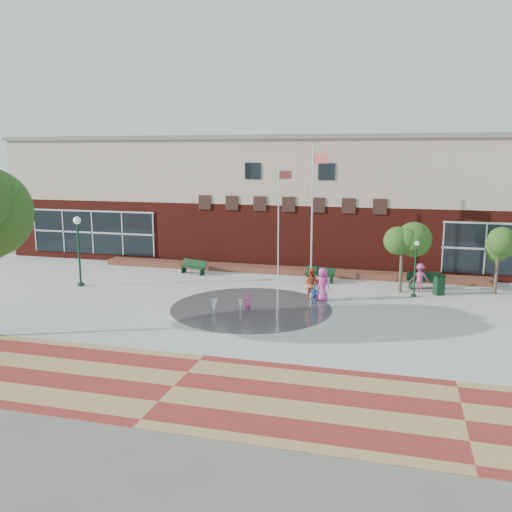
% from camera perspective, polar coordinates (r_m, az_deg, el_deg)
% --- Properties ---
extents(ground, '(120.00, 120.00, 0.00)m').
position_cam_1_polar(ground, '(25.64, -2.34, -7.33)').
color(ground, '#666056').
rests_on(ground, ground).
extents(plaza_concrete, '(46.00, 18.00, 0.01)m').
position_cam_1_polar(plaza_concrete, '(29.32, 0.00, -4.99)').
color(plaza_concrete, '#A8A8A0').
rests_on(plaza_concrete, ground).
extents(paver_band, '(46.00, 6.00, 0.01)m').
position_cam_1_polar(paver_band, '(19.52, -8.66, -13.41)').
color(paver_band, maroon).
rests_on(paver_band, ground).
extents(splash_pad, '(8.40, 8.40, 0.01)m').
position_cam_1_polar(splash_pad, '(28.39, -0.53, -5.52)').
color(splash_pad, '#383A3D').
rests_on(splash_pad, ground).
extents(library_building, '(44.40, 10.40, 9.20)m').
position_cam_1_polar(library_building, '(41.52, 4.87, 6.13)').
color(library_building, '#52140E').
rests_on(library_building, ground).
extents(flower_bed, '(26.00, 1.20, 0.40)m').
position_cam_1_polar(flower_bed, '(36.49, 3.10, -1.87)').
color(flower_bed, maroon).
rests_on(flower_bed, ground).
extents(flagpole_left, '(0.82, 0.35, 7.32)m').
position_cam_1_polar(flagpole_left, '(33.29, 2.45, 4.04)').
color(flagpole_left, silver).
rests_on(flagpole_left, ground).
extents(flagpole_right, '(1.00, 0.41, 8.46)m').
position_cam_1_polar(flagpole_right, '(32.61, 6.01, 5.00)').
color(flagpole_right, silver).
rests_on(flagpole_right, ground).
extents(lamp_left, '(0.45, 0.45, 4.26)m').
position_cam_1_polar(lamp_left, '(34.26, -18.19, 1.28)').
color(lamp_left, black).
rests_on(lamp_left, ground).
extents(lamp_right, '(0.34, 0.34, 3.26)m').
position_cam_1_polar(lamp_right, '(31.40, 16.43, -0.59)').
color(lamp_right, black).
rests_on(lamp_right, ground).
extents(bench_left, '(1.97, 1.07, 0.95)m').
position_cam_1_polar(bench_left, '(36.49, -6.65, -1.43)').
color(bench_left, black).
rests_on(bench_left, ground).
extents(bench_mid, '(1.92, 0.84, 0.94)m').
position_cam_1_polar(bench_mid, '(34.24, 6.71, -2.25)').
color(bench_mid, black).
rests_on(bench_mid, ground).
extents(bench_right, '(2.08, 1.06, 1.01)m').
position_cam_1_polar(bench_right, '(33.81, 17.28, -2.79)').
color(bench_right, black).
rests_on(bench_right, ground).
extents(trash_can, '(0.70, 0.70, 1.16)m').
position_cam_1_polar(trash_can, '(32.64, 18.71, -2.88)').
color(trash_can, black).
rests_on(trash_can, ground).
extents(tree_mid, '(2.69, 2.69, 4.53)m').
position_cam_1_polar(tree_mid, '(32.04, 15.18, 2.01)').
color(tree_mid, '#413327').
rests_on(tree_mid, ground).
extents(tree_small_right, '(2.28, 2.28, 3.90)m').
position_cam_1_polar(tree_small_right, '(33.50, 24.17, 1.02)').
color(tree_small_right, '#413327').
rests_on(tree_small_right, ground).
extents(water_jet_a, '(0.34, 0.34, 0.66)m').
position_cam_1_polar(water_jet_a, '(27.76, -4.44, -5.94)').
color(water_jet_a, white).
rests_on(water_jet_a, ground).
extents(water_jet_b, '(0.22, 0.22, 0.48)m').
position_cam_1_polar(water_jet_b, '(28.20, -1.64, -5.65)').
color(water_jet_b, white).
rests_on(water_jet_b, ground).
extents(child_splash, '(0.46, 0.44, 1.06)m').
position_cam_1_polar(child_splash, '(27.44, -0.91, -4.95)').
color(child_splash, '#D8498F').
rests_on(child_splash, ground).
extents(adult_red, '(1.03, 0.90, 1.80)m').
position_cam_1_polar(adult_red, '(29.90, 5.82, -2.96)').
color(adult_red, '#BA4A28').
rests_on(adult_red, ground).
extents(adult_pink, '(1.07, 0.93, 1.85)m').
position_cam_1_polar(adult_pink, '(29.78, 7.03, -3.00)').
color(adult_pink, '#C13C8D').
rests_on(adult_pink, ground).
extents(child_blue, '(0.64, 0.28, 1.08)m').
position_cam_1_polar(child_blue, '(29.05, 6.16, -4.11)').
color(child_blue, '#2969B8').
rests_on(child_blue, ground).
extents(person_bench, '(1.20, 0.84, 1.70)m').
position_cam_1_polar(person_bench, '(32.92, 16.82, -2.19)').
color(person_bench, '#D94784').
rests_on(person_bench, ground).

